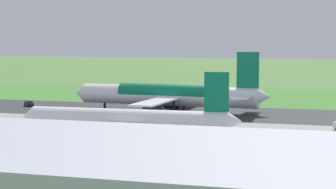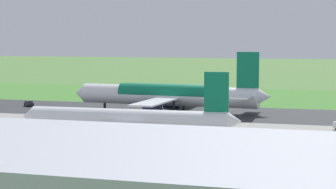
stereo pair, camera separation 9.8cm
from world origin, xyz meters
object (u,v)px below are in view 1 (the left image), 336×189
(service_car_followme, at_px, (29,103))
(traffic_cone_orange, at_px, (189,98))
(airliner_main, at_px, (169,95))
(no_stopping_sign, at_px, (206,95))
(airliner_parked_mid, at_px, (129,120))

(service_car_followme, height_order, traffic_cone_orange, service_car_followme)
(traffic_cone_orange, bearing_deg, service_car_followme, 40.78)
(airliner_main, relative_size, no_stopping_sign, 18.90)
(service_car_followme, bearing_deg, traffic_cone_orange, -139.22)
(airliner_main, xyz_separation_m, service_car_followme, (41.39, -0.56, -3.51))
(no_stopping_sign, height_order, traffic_cone_orange, no_stopping_sign)
(service_car_followme, relative_size, traffic_cone_orange, 7.75)
(airliner_main, relative_size, service_car_followme, 12.69)
(airliner_main, bearing_deg, traffic_cone_orange, -84.37)
(traffic_cone_orange, bearing_deg, airliner_main, 95.63)
(airliner_main, bearing_deg, service_car_followme, -0.78)
(traffic_cone_orange, bearing_deg, no_stopping_sign, 168.01)
(airliner_parked_mid, bearing_deg, traffic_cone_orange, -84.20)
(airliner_parked_mid, height_order, no_stopping_sign, airliner_parked_mid)
(airliner_main, height_order, airliner_parked_mid, airliner_main)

